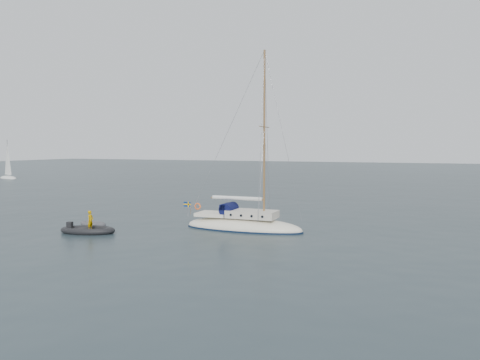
% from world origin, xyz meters
% --- Properties ---
extents(ground, '(300.00, 300.00, 0.00)m').
position_xyz_m(ground, '(0.00, 0.00, 0.00)').
color(ground, black).
rests_on(ground, ground).
extents(sailboat, '(9.16, 2.75, 13.05)m').
position_xyz_m(sailboat, '(-0.12, 1.99, 0.99)').
color(sailboat, '#EDE7CE').
rests_on(sailboat, ground).
extents(dinghy, '(2.45, 1.11, 0.35)m').
position_xyz_m(dinghy, '(-10.92, -1.03, 0.15)').
color(dinghy, '#444448').
rests_on(dinghy, ground).
extents(rib, '(3.85, 1.75, 1.56)m').
position_xyz_m(rib, '(-9.42, -3.37, 0.24)').
color(rib, black).
rests_on(rib, ground).
extents(distant_yacht_a, '(5.70, 3.04, 7.55)m').
position_xyz_m(distant_yacht_a, '(-60.05, 34.35, 3.23)').
color(distant_yacht_a, silver).
rests_on(distant_yacht_a, ground).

